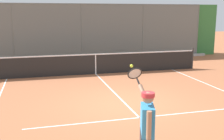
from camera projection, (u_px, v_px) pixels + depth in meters
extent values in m
plane|color=#A8603D|center=(125.00, 104.00, 8.95)|extent=(60.00, 60.00, 0.00)
cube|color=white|center=(139.00, 118.00, 7.76)|extent=(6.19, 0.05, 0.01)
cube|color=white|center=(112.00, 90.00, 10.53)|extent=(0.05, 5.87, 0.01)
cylinder|color=slate|center=(198.00, 30.00, 18.75)|extent=(0.07, 0.07, 3.37)
cylinder|color=slate|center=(143.00, 31.00, 17.76)|extent=(0.07, 0.07, 3.37)
cylinder|color=slate|center=(82.00, 32.00, 16.77)|extent=(0.07, 0.07, 3.37)
cylinder|color=slate|center=(13.00, 34.00, 15.78)|extent=(0.07, 0.07, 3.37)
cylinder|color=slate|center=(81.00, 4.00, 16.44)|extent=(15.57, 0.05, 0.05)
cube|color=slate|center=(82.00, 32.00, 16.77)|extent=(15.57, 0.02, 3.37)
cube|color=#387A3D|center=(80.00, 32.00, 17.38)|extent=(18.57, 0.90, 3.37)
cube|color=#ADADA8|center=(83.00, 60.00, 16.92)|extent=(16.57, 0.18, 0.15)
cylinder|color=#2D2D2D|center=(192.00, 58.00, 14.50)|extent=(0.09, 0.09, 1.07)
cube|color=black|center=(96.00, 64.00, 13.22)|extent=(10.09, 0.02, 0.91)
cube|color=white|center=(95.00, 54.00, 13.12)|extent=(10.09, 0.04, 0.05)
cube|color=white|center=(96.00, 64.00, 13.22)|extent=(0.05, 0.04, 0.91)
cube|color=#28282D|center=(147.00, 139.00, 4.83)|extent=(0.32, 0.42, 0.26)
cube|color=#338CC6|center=(147.00, 120.00, 4.76)|extent=(0.33, 0.48, 0.51)
cylinder|color=#A87A5B|center=(149.00, 125.00, 4.49)|extent=(0.08, 0.08, 0.47)
cylinder|color=#A87A5B|center=(143.00, 93.00, 5.10)|extent=(0.10, 0.36, 0.27)
sphere|color=#A87A5B|center=(148.00, 98.00, 4.68)|extent=(0.20, 0.20, 0.20)
cylinder|color=red|center=(148.00, 95.00, 4.67)|extent=(0.28, 0.28, 0.07)
cube|color=red|center=(147.00, 94.00, 4.78)|extent=(0.21, 0.22, 0.02)
cylinder|color=black|center=(138.00, 82.00, 5.28)|extent=(0.04, 0.17, 0.13)
torus|color=black|center=(135.00, 74.00, 5.43)|extent=(0.30, 0.19, 0.26)
cylinder|color=silver|center=(135.00, 74.00, 5.43)|extent=(0.25, 0.15, 0.21)
sphere|color=#CCDB33|center=(132.00, 66.00, 5.58)|extent=(0.07, 0.07, 0.07)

